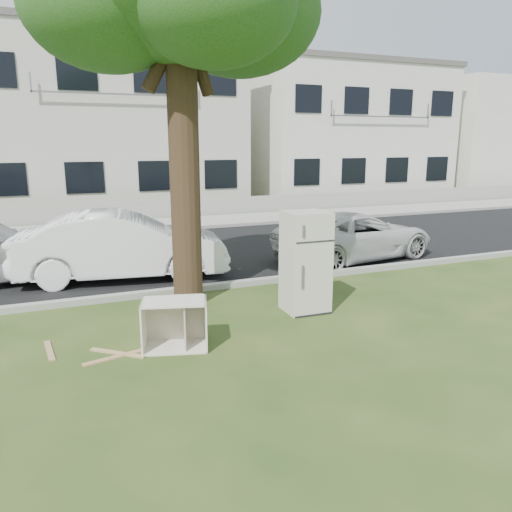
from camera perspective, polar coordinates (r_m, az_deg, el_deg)
name	(u,v)px	position (r m, az deg, el deg)	size (l,w,h in m)	color
ground	(243,333)	(7.97, -1.55, -8.77)	(120.00, 120.00, 0.00)	#233E16
road	(163,255)	(13.51, -10.59, 0.14)	(120.00, 7.00, 0.01)	black
kerb_near	(200,291)	(10.17, -6.45, -3.99)	(120.00, 0.18, 0.12)	gray
kerb_far	(140,233)	(16.94, -13.07, 2.58)	(120.00, 0.18, 0.12)	gray
sidewalk	(134,226)	(18.36, -13.82, 3.33)	(120.00, 2.80, 0.01)	gray
low_wall	(127,211)	(19.87, -14.57, 5.01)	(120.00, 0.15, 0.70)	gray
townhouse_center	(107,124)	(24.58, -16.67, 14.22)	(11.22, 8.16, 7.44)	beige
townhouse_right	(334,133)	(28.47, 8.88, 13.74)	(10.20, 8.16, 6.84)	white
fridge	(306,262)	(8.79, 5.68, -0.67)	(0.73, 0.68, 1.78)	beige
cabinet	(175,324)	(7.40, -9.26, -7.69)	(0.93, 0.58, 0.72)	beige
plank_a	(123,355)	(7.40, -14.95, -10.89)	(1.14, 0.09, 0.02)	#AD8053
plank_b	(118,353)	(7.49, -15.53, -10.63)	(0.88, 0.09, 0.02)	tan
plank_c	(49,351)	(7.89, -22.54, -9.95)	(0.77, 0.09, 0.02)	#A2805A
car_center	(123,246)	(11.23, -15.00, 1.15)	(1.56, 4.49, 1.48)	white
car_right	(355,236)	(13.03, 11.25, 2.31)	(1.99, 4.31, 1.20)	silver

